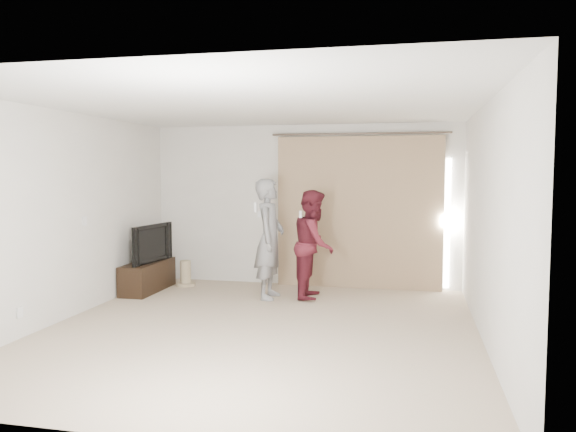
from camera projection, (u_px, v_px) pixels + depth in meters
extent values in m
plane|color=beige|center=(259.00, 330.00, 6.54)|extent=(5.50, 5.50, 0.00)
cube|color=silver|center=(304.00, 205.00, 9.12)|extent=(5.00, 0.04, 2.60)
cube|color=silver|center=(65.00, 216.00, 6.98)|extent=(0.04, 5.50, 2.60)
cube|color=silver|center=(84.00, 221.00, 7.37)|extent=(0.02, 0.08, 0.12)
cube|color=silver|center=(20.00, 312.00, 6.18)|extent=(0.02, 0.08, 0.12)
cube|color=silver|center=(258.00, 105.00, 6.34)|extent=(5.00, 5.50, 0.01)
cube|color=tan|center=(359.00, 213.00, 8.86)|extent=(2.60, 0.10, 2.40)
cylinder|color=brown|center=(359.00, 134.00, 8.76)|extent=(2.80, 0.03, 0.03)
cube|color=white|center=(448.00, 224.00, 8.62)|extent=(0.08, 0.04, 2.00)
cube|color=black|center=(148.00, 276.00, 8.69)|extent=(0.41, 1.18, 0.45)
imported|color=black|center=(147.00, 243.00, 8.65)|extent=(0.26, 1.03, 0.59)
cylinder|color=tan|center=(186.00, 284.00, 9.09)|extent=(0.31, 0.31, 0.05)
cylinder|color=tan|center=(185.00, 272.00, 9.08)|extent=(0.17, 0.17, 0.36)
imported|color=slate|center=(270.00, 239.00, 8.15)|extent=(0.42, 0.64, 1.74)
cube|color=silver|center=(256.00, 207.00, 8.06)|extent=(0.04, 0.04, 0.14)
cube|color=silver|center=(260.00, 214.00, 8.28)|extent=(0.05, 0.05, 0.09)
imported|color=#561722|center=(314.00, 244.00, 8.20)|extent=(0.62, 0.78, 1.58)
cube|color=silver|center=(301.00, 216.00, 8.11)|extent=(0.04, 0.04, 0.14)
cube|color=silver|center=(304.00, 222.00, 8.33)|extent=(0.05, 0.05, 0.09)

